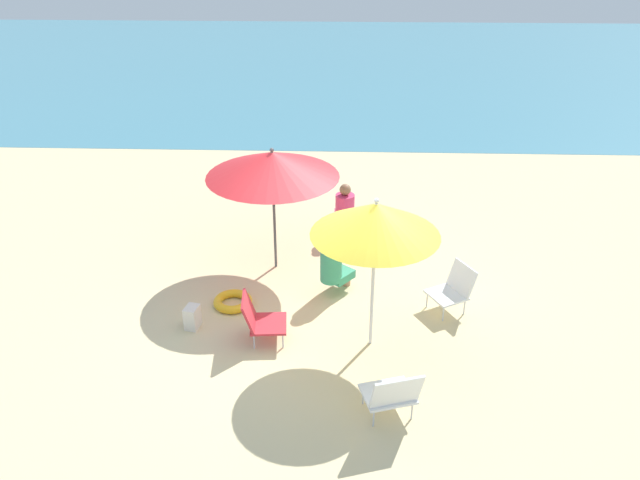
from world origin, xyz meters
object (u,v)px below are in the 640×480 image
beach_chair_a (392,393)px  person_b (334,266)px  umbrella_yellow (376,219)px  beach_bag (192,317)px  swim_ring (233,301)px  person_a (345,208)px  umbrella_red (272,164)px  beach_chair_c (260,318)px  beach_chair_b (453,288)px

beach_chair_a → person_b: bearing=-1.7°
umbrella_yellow → beach_bag: 2.79m
swim_ring → beach_bag: 0.69m
swim_ring → beach_bag: beach_bag is taller
beach_bag → person_a: bearing=54.5°
beach_chair_a → umbrella_red: bearing=9.2°
umbrella_red → beach_bag: (-0.93, -1.59, -1.49)m
umbrella_red → beach_chair_c: 2.25m
beach_chair_c → swim_ring: bearing=117.4°
umbrella_red → person_a: bearing=48.2°
umbrella_yellow → beach_bag: size_ratio=6.45×
swim_ring → beach_bag: size_ratio=1.71×
person_b → beach_bag: 2.03m
person_a → beach_chair_c: bearing=157.6°
beach_chair_b → swim_ring: beach_chair_b is taller
person_a → beach_bag: 3.37m
swim_ring → umbrella_yellow: bearing=-22.9°
person_b → beach_bag: bearing=155.6°
person_a → umbrella_red: bearing=135.3°
beach_chair_b → person_b: size_ratio=0.76×
umbrella_yellow → beach_chair_c: 1.98m
person_b → swim_ring: (-1.37, -0.36, -0.38)m
umbrella_yellow → person_a: bearing=96.4°
person_a → beach_bag: bearing=141.6°
beach_chair_a → beach_chair_c: beach_chair_a is taller
beach_chair_c → beach_bag: 0.94m
person_b → beach_bag: size_ratio=2.89×
person_a → swim_ring: 2.71m
person_b → person_a: bearing=34.8°
beach_chair_c → beach_bag: (-0.90, 0.22, -0.16)m
umbrella_red → beach_chair_c: (-0.02, -1.82, -1.33)m
person_b → swim_ring: 1.46m
beach_chair_a → beach_chair_b: beach_chair_a is taller
umbrella_red → beach_bag: umbrella_red is taller
beach_chair_a → person_b: size_ratio=0.77×
beach_chair_b → person_a: size_ratio=0.76×
umbrella_yellow → beach_chair_c: (-1.38, 0.03, -1.41)m
beach_bag → beach_chair_b: bearing=9.2°
beach_chair_c → person_a: (1.05, 2.96, 0.12)m
beach_chair_c → person_a: 3.15m
umbrella_yellow → beach_chair_b: size_ratio=2.93×
umbrella_yellow → beach_chair_a: (0.18, -1.33, -1.38)m
umbrella_yellow → person_a: 3.28m
umbrella_yellow → beach_chair_a: size_ratio=2.90×
person_b → swim_ring: size_ratio=1.69×
person_b → beach_chair_b: bearing=-62.4°
person_a → swim_ring: bearing=142.7°
umbrella_red → beach_chair_b: umbrella_red is taller
person_a → person_b: person_b is taller
person_b → beach_bag: (-1.80, -0.89, -0.29)m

